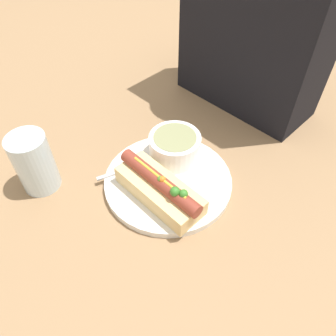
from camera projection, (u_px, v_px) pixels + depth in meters
ground_plane at (168, 183)px, 0.64m from camera, size 4.00×4.00×0.00m
dinner_plate at (168, 181)px, 0.63m from camera, size 0.24×0.24×0.01m
hot_dog at (160, 188)px, 0.58m from camera, size 0.18×0.07×0.06m
soup_bowl at (175, 146)px, 0.65m from camera, size 0.10×0.10×0.05m
spoon at (147, 162)px, 0.65m from camera, size 0.06×0.14×0.01m
drinking_glass at (34, 163)px, 0.59m from camera, size 0.07×0.07×0.12m
seated_diner at (262, 1)px, 0.65m from camera, size 0.31×0.15×0.52m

